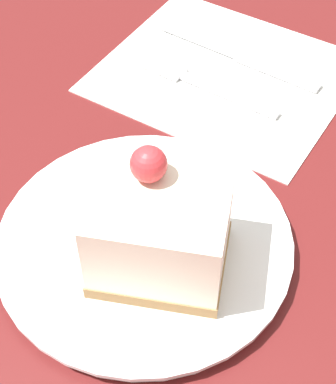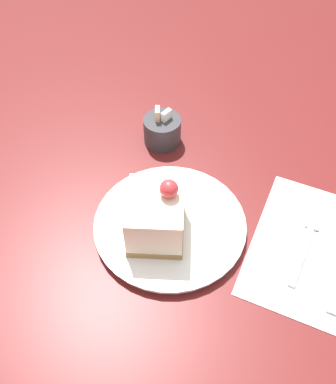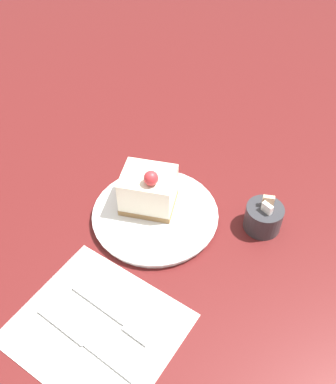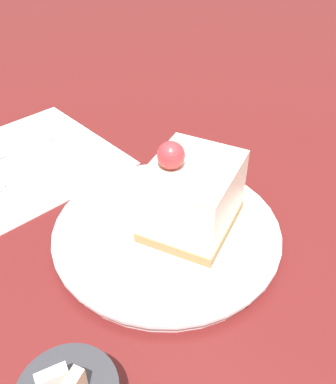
{
  "view_description": "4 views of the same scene",
  "coord_description": "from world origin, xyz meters",
  "px_view_note": "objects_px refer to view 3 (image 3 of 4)",
  "views": [
    {
      "loc": [
        -0.26,
        -0.17,
        0.41
      ],
      "look_at": [
        0.02,
        -0.04,
        0.06
      ],
      "focal_mm": 60.0,
      "sensor_mm": 36.0,
      "label": 1
    },
    {
      "loc": [
        0.11,
        -0.39,
        0.54
      ],
      "look_at": [
        -0.01,
        -0.01,
        0.07
      ],
      "focal_mm": 40.0,
      "sensor_mm": 36.0,
      "label": 2
    },
    {
      "loc": [
        0.44,
        0.23,
        0.61
      ],
      "look_at": [
        -0.01,
        -0.01,
        0.07
      ],
      "focal_mm": 40.0,
      "sensor_mm": 36.0,
      "label": 3
    },
    {
      "loc": [
        -0.21,
        0.21,
        0.32
      ],
      "look_at": [
        0.01,
        -0.04,
        0.05
      ],
      "focal_mm": 40.0,
      "sensor_mm": 36.0,
      "label": 4
    }
  ],
  "objects_px": {
    "cake_slice": "(149,190)",
    "sugar_bowl": "(263,217)",
    "plate": "(155,215)",
    "fork": "(118,317)",
    "knife": "(76,336)"
  },
  "relations": [
    {
      "from": "cake_slice",
      "to": "sugar_bowl",
      "type": "bearing_deg",
      "value": 90.93
    },
    {
      "from": "plate",
      "to": "cake_slice",
      "type": "relative_size",
      "value": 2.03
    },
    {
      "from": "plate",
      "to": "sugar_bowl",
      "type": "xyz_separation_m",
      "value": [
        -0.07,
        0.18,
        0.02
      ]
    },
    {
      "from": "cake_slice",
      "to": "fork",
      "type": "relative_size",
      "value": 0.73
    },
    {
      "from": "cake_slice",
      "to": "knife",
      "type": "distance_m",
      "value": 0.28
    },
    {
      "from": "sugar_bowl",
      "to": "cake_slice",
      "type": "bearing_deg",
      "value": -73.97
    },
    {
      "from": "fork",
      "to": "knife",
      "type": "height_order",
      "value": "same"
    },
    {
      "from": "sugar_bowl",
      "to": "knife",
      "type": "bearing_deg",
      "value": -27.65
    },
    {
      "from": "fork",
      "to": "sugar_bowl",
      "type": "bearing_deg",
      "value": 162.44
    },
    {
      "from": "plate",
      "to": "knife",
      "type": "height_order",
      "value": "plate"
    },
    {
      "from": "fork",
      "to": "knife",
      "type": "relative_size",
      "value": 0.83
    },
    {
      "from": "plate",
      "to": "fork",
      "type": "distance_m",
      "value": 0.21
    },
    {
      "from": "knife",
      "to": "sugar_bowl",
      "type": "relative_size",
      "value": 2.65
    },
    {
      "from": "cake_slice",
      "to": "sugar_bowl",
      "type": "relative_size",
      "value": 1.6
    },
    {
      "from": "cake_slice",
      "to": "fork",
      "type": "distance_m",
      "value": 0.23
    }
  ]
}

